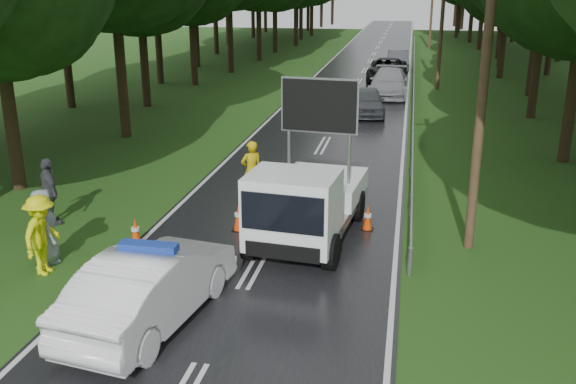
% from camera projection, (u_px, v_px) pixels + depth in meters
% --- Properties ---
extents(ground, '(160.00, 160.00, 0.00)m').
position_uv_depth(ground, '(258.00, 263.00, 15.86)').
color(ground, '#254E16').
rests_on(ground, ground).
extents(road, '(7.00, 140.00, 0.02)m').
position_uv_depth(road, '(358.00, 82.00, 43.84)').
color(road, black).
rests_on(road, ground).
extents(guardrail, '(0.12, 60.06, 0.70)m').
position_uv_depth(guardrail, '(414.00, 76.00, 42.71)').
color(guardrail, gray).
rests_on(guardrail, ground).
extents(utility_pole_near, '(1.40, 0.24, 10.00)m').
position_uv_depth(utility_pole_near, '(487.00, 50.00, 15.22)').
color(utility_pole_near, '#3F2E1D').
rests_on(utility_pole_near, ground).
extents(utility_pole_mid, '(1.40, 0.24, 10.00)m').
position_uv_depth(utility_pole_mid, '(443.00, 7.00, 39.46)').
color(utility_pole_mid, '#3F2E1D').
rests_on(utility_pole_mid, ground).
extents(police_sedan, '(2.37, 4.97, 1.73)m').
position_uv_depth(police_sedan, '(151.00, 286.00, 12.91)').
color(police_sedan, white).
rests_on(police_sedan, ground).
extents(work_truck, '(2.79, 5.38, 4.13)m').
position_uv_depth(work_truck, '(306.00, 202.00, 16.79)').
color(work_truck, gray).
rests_on(work_truck, ground).
extents(barrier, '(2.75, 0.20, 1.14)m').
position_uv_depth(barrier, '(314.00, 184.00, 19.18)').
color(barrier, yellow).
rests_on(barrier, ground).
extents(officer, '(0.83, 0.77, 1.91)m').
position_uv_depth(officer, '(252.00, 170.00, 20.17)').
color(officer, gold).
rests_on(officer, ground).
extents(civilian, '(1.08, 1.06, 1.75)m').
position_uv_depth(civilian, '(317.00, 226.00, 15.80)').
color(civilian, '#1B3CB4').
rests_on(civilian, ground).
extents(bystander_left, '(0.74, 1.27, 1.95)m').
position_uv_depth(bystander_left, '(42.00, 235.00, 15.02)').
color(bystander_left, '#E5EC0C').
rests_on(bystander_left, ground).
extents(bystander_mid, '(1.16, 1.13, 1.95)m').
position_uv_depth(bystander_mid, '(50.00, 192.00, 18.08)').
color(bystander_mid, '#3F4147').
rests_on(bystander_mid, ground).
extents(bystander_right, '(1.07, 1.09, 1.90)m').
position_uv_depth(bystander_right, '(44.00, 227.00, 15.60)').
color(bystander_right, gray).
rests_on(bystander_right, ground).
extents(queue_car_first, '(2.15, 4.31, 1.41)m').
position_uv_depth(queue_car_first, '(367.00, 102.00, 32.97)').
color(queue_car_first, '#393C40').
rests_on(queue_car_first, ground).
extents(queue_car_second, '(2.31, 5.54, 1.60)m').
position_uv_depth(queue_car_second, '(389.00, 83.00, 38.38)').
color(queue_car_second, gray).
rests_on(queue_car_second, ground).
extents(queue_car_third, '(2.66, 5.60, 1.55)m').
position_uv_depth(queue_car_third, '(387.00, 70.00, 44.05)').
color(queue_car_third, black).
rests_on(queue_car_third, ground).
extents(queue_car_fourth, '(1.83, 4.58, 1.48)m').
position_uv_depth(queue_car_fourth, '(398.00, 60.00, 49.55)').
color(queue_car_fourth, '#3C3E43').
rests_on(queue_car_fourth, ground).
extents(cone_near_left, '(0.30, 0.30, 0.64)m').
position_uv_depth(cone_near_left, '(85.00, 323.00, 12.48)').
color(cone_near_left, black).
rests_on(cone_near_left, ground).
extents(cone_center, '(0.38, 0.38, 0.80)m').
position_uv_depth(cone_center, '(239.00, 218.00, 17.78)').
color(cone_center, black).
rests_on(cone_center, ground).
extents(cone_far, '(0.32, 0.32, 0.67)m').
position_uv_depth(cone_far, '(299.00, 209.00, 18.63)').
color(cone_far, black).
rests_on(cone_far, ground).
extents(cone_left_mid, '(0.36, 0.36, 0.76)m').
position_uv_depth(cone_left_mid, '(136.00, 232.00, 16.81)').
color(cone_left_mid, black).
rests_on(cone_left_mid, ground).
extents(cone_right, '(0.34, 0.34, 0.72)m').
position_uv_depth(cone_right, '(368.00, 218.00, 17.84)').
color(cone_right, black).
rests_on(cone_right, ground).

